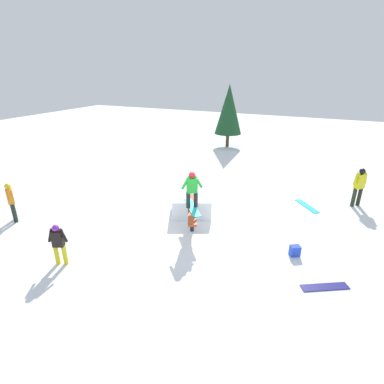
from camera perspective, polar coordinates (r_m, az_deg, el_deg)
ground_plane at (r=10.93m, az=-0.00°, el=-7.39°), size 60.00×60.00×0.00m
rail_feature at (r=10.56m, az=-0.00°, el=-3.74°), size 2.35×1.29×0.92m
snow_kicker_ramp at (r=12.18m, az=-0.05°, el=-2.03°), size 2.26×2.12×0.77m
main_rider_on_rail at (r=10.23m, az=-0.00°, el=0.27°), size 1.34×1.13×1.33m
bystander_black at (r=9.69m, az=-24.11°, el=-8.77°), size 0.31×0.57×1.32m
bystander_orange at (r=13.14m, az=-31.22°, el=-1.35°), size 0.43×0.58×1.53m
bystander_yellow at (r=14.27m, az=29.24°, el=1.14°), size 0.52×0.57×1.67m
loose_snowboard_cyan at (r=13.67m, az=21.03°, el=-2.50°), size 1.24×1.08×0.02m
loose_snowboard_navy at (r=9.16m, az=23.96°, el=-16.20°), size 0.88×1.26×0.02m
backpack_on_snow at (r=10.06m, az=19.00°, el=-10.54°), size 0.35×0.37×0.34m
pine_tree_near at (r=22.40m, az=7.02°, el=15.33°), size 1.95×1.95×4.44m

